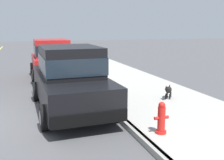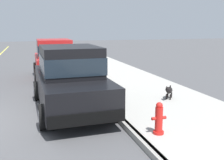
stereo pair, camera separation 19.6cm
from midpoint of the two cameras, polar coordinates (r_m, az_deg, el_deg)
curb at (r=7.99m, az=0.04°, el=-6.04°), size 0.16×64.00×0.14m
sidewalk at (r=8.67m, az=11.52°, el=-4.87°), size 3.60×64.00×0.14m
car_black_sedan at (r=7.92m, az=-8.32°, el=0.49°), size 2.11×4.64×1.92m
car_red_hatchback at (r=13.06m, az=-11.95°, el=4.63°), size 1.96×3.80×1.88m
dog_black at (r=8.84m, az=12.81°, el=-2.21°), size 0.50×0.63×0.49m
fire_hydrant at (r=5.97m, az=11.01°, el=-8.31°), size 0.34×0.24×0.72m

